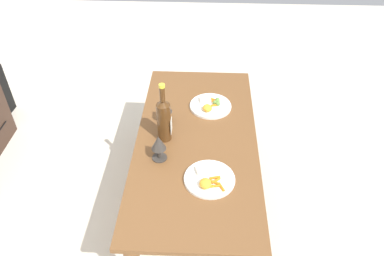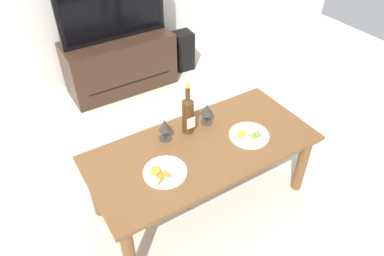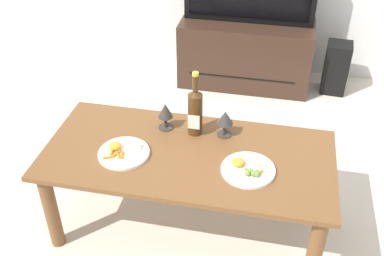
{
  "view_description": "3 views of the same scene",
  "coord_description": "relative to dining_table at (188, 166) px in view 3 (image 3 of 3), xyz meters",
  "views": [
    {
      "loc": [
        -1.54,
        -0.05,
        1.84
      ],
      "look_at": [
        -0.01,
        0.02,
        0.57
      ],
      "focal_mm": 35.45,
      "sensor_mm": 36.0,
      "label": 1
    },
    {
      "loc": [
        -0.89,
        -1.32,
        1.94
      ],
      "look_at": [
        -0.03,
        0.07,
        0.6
      ],
      "focal_mm": 33.5,
      "sensor_mm": 36.0,
      "label": 2
    },
    {
      "loc": [
        0.37,
        -1.68,
        1.86
      ],
      "look_at": [
        0.0,
        0.07,
        0.58
      ],
      "focal_mm": 43.13,
      "sensor_mm": 36.0,
      "label": 3
    }
  ],
  "objects": [
    {
      "name": "goblet_left",
      "position": [
        -0.16,
        0.18,
        0.18
      ],
      "size": [
        0.08,
        0.08,
        0.14
      ],
      "color": "#38332D",
      "rests_on": "dining_table"
    },
    {
      "name": "dinner_plate_left",
      "position": [
        -0.3,
        -0.07,
        0.09
      ],
      "size": [
        0.25,
        0.25,
        0.05
      ],
      "color": "white",
      "rests_on": "dining_table"
    },
    {
      "name": "ground_plane",
      "position": [
        0.0,
        0.0,
        -0.41
      ],
      "size": [
        6.4,
        6.4,
        0.0
      ],
      "primitive_type": "plane",
      "color": "beige"
    },
    {
      "name": "floor_speaker",
      "position": [
        0.81,
        1.6,
        -0.21
      ],
      "size": [
        0.19,
        0.19,
        0.4
      ],
      "primitive_type": "cube",
      "rotation": [
        0.0,
        0.0,
        -0.07
      ],
      "color": "black",
      "rests_on": "ground_plane"
    },
    {
      "name": "dinner_plate_right",
      "position": [
        0.29,
        -0.07,
        0.09
      ],
      "size": [
        0.25,
        0.25,
        0.05
      ],
      "color": "white",
      "rests_on": "dining_table"
    },
    {
      "name": "goblet_right",
      "position": [
        0.15,
        0.18,
        0.18
      ],
      "size": [
        0.08,
        0.08,
        0.14
      ],
      "color": "#38332D",
      "rests_on": "dining_table"
    },
    {
      "name": "tv_stand",
      "position": [
        0.11,
        1.6,
        -0.15
      ],
      "size": [
        1.0,
        0.44,
        0.51
      ],
      "color": "#382319",
      "rests_on": "ground_plane"
    },
    {
      "name": "wine_bottle",
      "position": [
        -0.0,
        0.17,
        0.22
      ],
      "size": [
        0.07,
        0.08,
        0.35
      ],
      "color": "#4C2D14",
      "rests_on": "dining_table"
    },
    {
      "name": "dining_table",
      "position": [
        0.0,
        0.0,
        0.0
      ],
      "size": [
        1.39,
        0.65,
        0.49
      ],
      "color": "brown",
      "rests_on": "ground_plane"
    }
  ]
}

